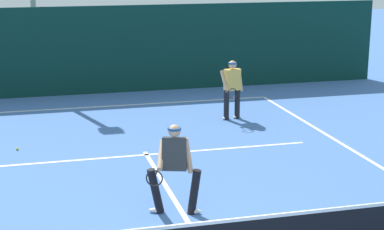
% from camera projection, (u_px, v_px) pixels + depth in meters
% --- Properties ---
extents(court_line_baseline_far, '(9.63, 0.10, 0.01)m').
position_uv_depth(court_line_baseline_far, '(116.00, 106.00, 19.54)').
color(court_line_baseline_far, white).
rests_on(court_line_baseline_far, ground_plane).
extents(court_line_service, '(7.85, 0.10, 0.01)m').
position_uv_depth(court_line_service, '(147.00, 155.00, 14.80)').
color(court_line_service, white).
rests_on(court_line_service, ground_plane).
extents(court_line_centre, '(0.10, 6.40, 0.01)m').
position_uv_depth(court_line_centre, '(175.00, 202.00, 12.02)').
color(court_line_centre, white).
rests_on(court_line_centre, ground_plane).
extents(player_near, '(1.08, 0.89, 1.66)m').
position_uv_depth(player_near, '(174.00, 165.00, 11.26)').
color(player_near, black).
rests_on(player_near, ground_plane).
extents(player_far, '(0.69, 0.86, 1.67)m').
position_uv_depth(player_far, '(232.00, 87.00, 17.75)').
color(player_far, black).
rests_on(player_far, ground_plane).
extents(tennis_ball, '(0.07, 0.07, 0.07)m').
position_uv_depth(tennis_ball, '(17.00, 149.00, 15.14)').
color(tennis_ball, '#D1E033').
rests_on(tennis_ball, ground_plane).
extents(back_fence_windscreen, '(19.24, 0.12, 2.89)m').
position_uv_depth(back_fence_windscreen, '(107.00, 50.00, 21.00)').
color(back_fence_windscreen, '#0C312B').
rests_on(back_fence_windscreen, ground_plane).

